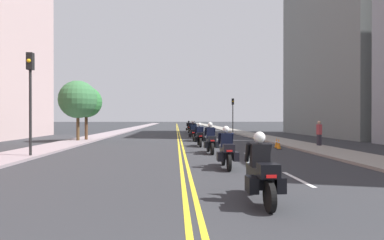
{
  "coord_description": "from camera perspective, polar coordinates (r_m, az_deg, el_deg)",
  "views": [
    {
      "loc": [
        -0.33,
        -1.34,
        1.85
      ],
      "look_at": [
        0.95,
        23.23,
        1.74
      ],
      "focal_mm": 29.24,
      "sensor_mm": 36.0,
      "label": 1
    }
  ],
  "objects": [
    {
      "name": "motorcycle_2",
      "position": [
        16.61,
        3.38,
        -3.84
      ],
      "size": [
        0.77,
        2.19,
        1.66
      ],
      "rotation": [
        0.0,
        0.0,
        0.03
      ],
      "color": "black",
      "rests_on": "ground"
    },
    {
      "name": "centreline_yellow_outer",
      "position": [
        49.38,
        -2.46,
        -1.89
      ],
      "size": [
        0.12,
        132.0,
        0.01
      ],
      "primitive_type": "cube",
      "color": "yellow",
      "rests_on": "ground"
    },
    {
      "name": "motorcycle_5",
      "position": [
        30.73,
        0.32,
        -1.94
      ],
      "size": [
        0.77,
        2.14,
        1.66
      ],
      "rotation": [
        0.0,
        0.0,
        0.02
      ],
      "color": "black",
      "rests_on": "ground"
    },
    {
      "name": "street_tree_1",
      "position": [
        27.17,
        -18.74,
        3.11
      ],
      "size": [
        2.56,
        2.56,
        4.5
      ],
      "color": "#503521",
      "rests_on": "ground"
    },
    {
      "name": "motorcycle_4",
      "position": [
        25.81,
        0.24,
        -2.39
      ],
      "size": [
        0.78,
        2.23,
        1.61
      ],
      "rotation": [
        0.0,
        0.0,
        -0.05
      ],
      "color": "black",
      "rests_on": "ground"
    },
    {
      "name": "sidewalk_right",
      "position": [
        50.08,
        6.64,
        -1.79
      ],
      "size": [
        2.57,
        144.0,
        0.12
      ],
      "primitive_type": "cube",
      "color": "gray",
      "rests_on": "ground"
    },
    {
      "name": "motorcycle_7",
      "position": [
        40.42,
        -0.6,
        -1.45
      ],
      "size": [
        0.77,
        2.16,
        1.57
      ],
      "rotation": [
        0.0,
        0.0,
        -0.03
      ],
      "color": "black",
      "rests_on": "ground"
    },
    {
      "name": "motorcycle_3",
      "position": [
        20.76,
        1.39,
        -3.07
      ],
      "size": [
        0.76,
        2.21,
        1.57
      ],
      "rotation": [
        0.0,
        0.0,
        0.01
      ],
      "color": "black",
      "rests_on": "ground"
    },
    {
      "name": "ground_plane",
      "position": [
        49.38,
        -2.6,
        -1.89
      ],
      "size": [
        264.0,
        264.0,
        0.0
      ],
      "primitive_type": "plane",
      "color": "#2B2C30"
    },
    {
      "name": "building_right_1",
      "position": [
        38.79,
        25.25,
        16.05
      ],
      "size": [
        6.08,
        17.74,
        24.84
      ],
      "color": "slate",
      "rests_on": "ground"
    },
    {
      "name": "traffic_light_far",
      "position": [
        41.33,
        7.46,
        2.01
      ],
      "size": [
        0.28,
        0.38,
        4.49
      ],
      "color": "black",
      "rests_on": "ground"
    },
    {
      "name": "centreline_yellow_inner",
      "position": [
        49.38,
        -2.74,
        -1.89
      ],
      "size": [
        0.12,
        132.0,
        0.01
      ],
      "primitive_type": "cube",
      "color": "yellow",
      "rests_on": "ground"
    },
    {
      "name": "street_tree_0",
      "position": [
        26.41,
        -20.09,
        3.52
      ],
      "size": [
        2.98,
        2.98,
        4.86
      ],
      "color": "#4E3A22",
      "rests_on": "ground"
    },
    {
      "name": "motorcycle_6",
      "position": [
        35.32,
        -0.02,
        -1.68
      ],
      "size": [
        0.78,
        2.31,
        1.62
      ],
      "rotation": [
        0.0,
        0.0,
        0.06
      ],
      "color": "black",
      "rests_on": "ground"
    },
    {
      "name": "motorcycle_0",
      "position": [
        7.04,
        12.44,
        -9.55
      ],
      "size": [
        0.76,
        2.17,
        1.56
      ],
      "rotation": [
        0.0,
        0.0,
        -0.0
      ],
      "color": "black",
      "rests_on": "ground"
    },
    {
      "name": "traffic_cone_1",
      "position": [
        19.59,
        15.55,
        -4.21
      ],
      "size": [
        0.31,
        0.31,
        0.65
      ],
      "color": "black",
      "rests_on": "ground"
    },
    {
      "name": "motorcycle_1",
      "position": [
        11.65,
        6.3,
        -5.61
      ],
      "size": [
        0.77,
        2.07,
        1.57
      ],
      "rotation": [
        0.0,
        0.0,
        -0.01
      ],
      "color": "black",
      "rests_on": "ground"
    },
    {
      "name": "traffic_cone_0",
      "position": [
        20.41,
        15.17,
        -4.06
      ],
      "size": [
        0.32,
        0.32,
        0.63
      ],
      "color": "black",
      "rests_on": "ground"
    },
    {
      "name": "traffic_light_near",
      "position": [
        16.58,
        -27.41,
        5.58
      ],
      "size": [
        0.28,
        0.38,
        4.94
      ],
      "color": "black",
      "rests_on": "ground"
    },
    {
      "name": "lane_dashes_white",
      "position": [
        30.62,
        3.98,
        -3.2
      ],
      "size": [
        0.14,
        56.4,
        0.01
      ],
      "color": "silver",
      "rests_on": "ground"
    },
    {
      "name": "pedestrian_0",
      "position": [
        21.76,
        22.17,
        -2.31
      ],
      "size": [
        0.22,
        0.36,
        1.71
      ],
      "rotation": [
        0.0,
        0.0,
        4.71
      ],
      "color": "#27242E",
      "rests_on": "ground"
    },
    {
      "name": "sidewalk_left",
      "position": [
        49.97,
        -11.87,
        -1.8
      ],
      "size": [
        2.57,
        144.0,
        0.12
      ],
      "primitive_type": "cube",
      "color": "gray",
      "rests_on": "ground"
    }
  ]
}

